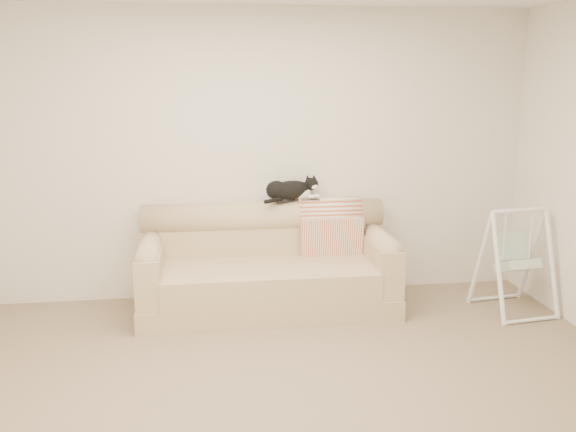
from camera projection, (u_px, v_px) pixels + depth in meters
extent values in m
plane|color=#786651|center=(288.00, 395.00, 4.13)|extent=(5.00, 5.00, 0.00)
cube|color=beige|center=(257.00, 155.00, 5.78)|extent=(5.00, 0.04, 2.60)
cube|color=beige|center=(380.00, 325.00, 1.92)|extent=(5.00, 0.04, 2.60)
cube|color=tan|center=(268.00, 300.00, 5.60)|extent=(2.20, 0.90, 0.18)
cube|color=tan|center=(269.00, 281.00, 5.45)|extent=(1.80, 0.68, 0.24)
cube|color=tan|center=(263.00, 252.00, 5.85)|extent=(2.20, 0.22, 0.50)
cylinder|color=tan|center=(263.00, 217.00, 5.78)|extent=(2.16, 0.28, 0.28)
cube|color=tan|center=(151.00, 272.00, 5.40)|extent=(0.20, 0.88, 0.42)
cylinder|color=tan|center=(150.00, 248.00, 5.35)|extent=(0.18, 0.84, 0.18)
cube|color=tan|center=(379.00, 263.00, 5.67)|extent=(0.20, 0.88, 0.42)
cylinder|color=tan|center=(379.00, 240.00, 5.62)|extent=(0.18, 0.84, 0.18)
cube|color=black|center=(285.00, 201.00, 5.74)|extent=(0.18, 0.13, 0.02)
cube|color=gray|center=(285.00, 199.00, 5.74)|extent=(0.11, 0.08, 0.01)
cube|color=black|center=(310.00, 200.00, 5.77)|extent=(0.17, 0.05, 0.02)
ellipsoid|color=black|center=(290.00, 190.00, 5.75)|extent=(0.44, 0.31, 0.17)
ellipsoid|color=black|center=(276.00, 190.00, 5.69)|extent=(0.23, 0.22, 0.17)
ellipsoid|color=white|center=(303.00, 193.00, 5.78)|extent=(0.18, 0.15, 0.12)
ellipsoid|color=black|center=(311.00, 184.00, 5.79)|extent=(0.16, 0.16, 0.12)
ellipsoid|color=white|center=(315.00, 187.00, 5.76)|extent=(0.08, 0.07, 0.05)
sphere|color=#BF7272|center=(316.00, 187.00, 5.74)|extent=(0.01, 0.01, 0.01)
cone|color=black|center=(308.00, 178.00, 5.77)|extent=(0.07, 0.07, 0.06)
cone|color=black|center=(314.00, 177.00, 5.80)|extent=(0.05, 0.06, 0.06)
sphere|color=#AE7331|center=(312.00, 184.00, 5.74)|extent=(0.02, 0.02, 0.02)
sphere|color=#AE7331|center=(316.00, 184.00, 5.76)|extent=(0.02, 0.02, 0.02)
ellipsoid|color=white|center=(311.00, 196.00, 5.78)|extent=(0.10, 0.11, 0.04)
ellipsoid|color=white|center=(316.00, 196.00, 5.80)|extent=(0.10, 0.11, 0.04)
cylinder|color=black|center=(274.00, 200.00, 5.62)|extent=(0.19, 0.17, 0.04)
cylinder|color=#B84F33|center=(329.00, 215.00, 5.86)|extent=(0.57, 0.33, 0.33)
cube|color=#B84F33|center=(332.00, 241.00, 5.74)|extent=(0.57, 0.09, 0.42)
cylinder|color=white|center=(498.00, 268.00, 5.31)|extent=(0.08, 0.32, 0.91)
cylinder|color=white|center=(480.00, 259.00, 5.57)|extent=(0.08, 0.32, 0.91)
cylinder|color=white|center=(552.00, 264.00, 5.44)|extent=(0.08, 0.32, 0.91)
cylinder|color=white|center=(531.00, 255.00, 5.70)|extent=(0.08, 0.32, 0.91)
cylinder|color=white|center=(520.00, 210.00, 5.40)|extent=(0.52, 0.11, 0.04)
cylinder|color=white|center=(532.00, 320.00, 5.34)|extent=(0.52, 0.10, 0.03)
cylinder|color=white|center=(494.00, 298.00, 5.86)|extent=(0.52, 0.10, 0.03)
cube|color=white|center=(517.00, 266.00, 5.48)|extent=(0.33, 0.31, 0.17)
cube|color=white|center=(510.00, 246.00, 5.56)|extent=(0.31, 0.17, 0.24)
cylinder|color=white|center=(504.00, 236.00, 5.42)|extent=(0.02, 0.02, 0.43)
cylinder|color=white|center=(531.00, 234.00, 5.49)|extent=(0.02, 0.02, 0.43)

